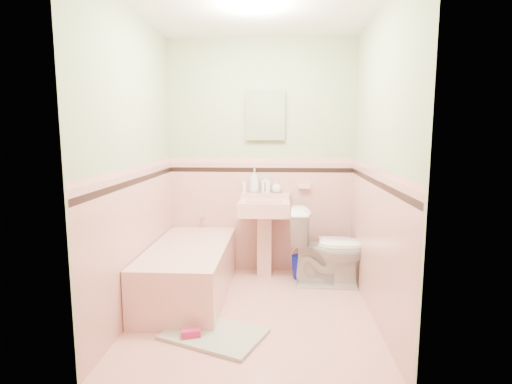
# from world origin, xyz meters

# --- Properties ---
(floor) EXTENTS (2.20, 2.20, 0.00)m
(floor) POSITION_xyz_m (0.00, 0.00, 0.00)
(floor) COLOR #E4A095
(floor) RESTS_ON ground
(ceiling) EXTENTS (2.20, 2.20, 0.00)m
(ceiling) POSITION_xyz_m (0.00, 0.00, 2.50)
(ceiling) COLOR white
(ceiling) RESTS_ON ground
(wall_back) EXTENTS (2.50, 0.00, 2.50)m
(wall_back) POSITION_xyz_m (0.00, 1.10, 1.25)
(wall_back) COLOR beige
(wall_back) RESTS_ON ground
(wall_front) EXTENTS (2.50, 0.00, 2.50)m
(wall_front) POSITION_xyz_m (0.00, -1.10, 1.25)
(wall_front) COLOR beige
(wall_front) RESTS_ON ground
(wall_left) EXTENTS (0.00, 2.50, 2.50)m
(wall_left) POSITION_xyz_m (-1.00, 0.00, 1.25)
(wall_left) COLOR beige
(wall_left) RESTS_ON ground
(wall_right) EXTENTS (0.00, 2.50, 2.50)m
(wall_right) POSITION_xyz_m (1.00, 0.00, 1.25)
(wall_right) COLOR beige
(wall_right) RESTS_ON ground
(wainscot_back) EXTENTS (2.00, 0.00, 2.00)m
(wainscot_back) POSITION_xyz_m (0.00, 1.09, 0.60)
(wainscot_back) COLOR #E7A69B
(wainscot_back) RESTS_ON ground
(wainscot_front) EXTENTS (2.00, 0.00, 2.00)m
(wainscot_front) POSITION_xyz_m (0.00, -1.09, 0.60)
(wainscot_front) COLOR #E7A69B
(wainscot_front) RESTS_ON ground
(wainscot_left) EXTENTS (0.00, 2.20, 2.20)m
(wainscot_left) POSITION_xyz_m (-0.99, 0.00, 0.60)
(wainscot_left) COLOR #E7A69B
(wainscot_left) RESTS_ON ground
(wainscot_right) EXTENTS (0.00, 2.20, 2.20)m
(wainscot_right) POSITION_xyz_m (0.99, 0.00, 0.60)
(wainscot_right) COLOR #E7A69B
(wainscot_right) RESTS_ON ground
(accent_back) EXTENTS (2.00, 0.00, 2.00)m
(accent_back) POSITION_xyz_m (0.00, 1.08, 1.12)
(accent_back) COLOR black
(accent_back) RESTS_ON ground
(accent_front) EXTENTS (2.00, 0.00, 2.00)m
(accent_front) POSITION_xyz_m (0.00, -1.08, 1.12)
(accent_front) COLOR black
(accent_front) RESTS_ON ground
(accent_left) EXTENTS (0.00, 2.20, 2.20)m
(accent_left) POSITION_xyz_m (-0.98, 0.00, 1.12)
(accent_left) COLOR black
(accent_left) RESTS_ON ground
(accent_right) EXTENTS (0.00, 2.20, 2.20)m
(accent_right) POSITION_xyz_m (0.98, 0.00, 1.12)
(accent_right) COLOR black
(accent_right) RESTS_ON ground
(cap_back) EXTENTS (2.00, 0.00, 2.00)m
(cap_back) POSITION_xyz_m (0.00, 1.08, 1.22)
(cap_back) COLOR pink
(cap_back) RESTS_ON ground
(cap_front) EXTENTS (2.00, 0.00, 2.00)m
(cap_front) POSITION_xyz_m (0.00, -1.08, 1.22)
(cap_front) COLOR pink
(cap_front) RESTS_ON ground
(cap_left) EXTENTS (0.00, 2.20, 2.20)m
(cap_left) POSITION_xyz_m (-0.98, 0.00, 1.22)
(cap_left) COLOR pink
(cap_left) RESTS_ON ground
(cap_right) EXTENTS (0.00, 2.20, 2.20)m
(cap_right) POSITION_xyz_m (0.98, 0.00, 1.22)
(cap_right) COLOR pink
(cap_right) RESTS_ON ground
(bathtub) EXTENTS (0.70, 1.50, 0.45)m
(bathtub) POSITION_xyz_m (-0.63, 0.33, 0.23)
(bathtub) COLOR #DFA49B
(bathtub) RESTS_ON floor
(tub_faucet) EXTENTS (0.04, 0.12, 0.04)m
(tub_faucet) POSITION_xyz_m (-0.63, 1.05, 0.63)
(tub_faucet) COLOR silver
(tub_faucet) RESTS_ON wall_back
(sink) EXTENTS (0.52, 0.48, 0.82)m
(sink) POSITION_xyz_m (0.05, 0.86, 0.41)
(sink) COLOR #DFA49B
(sink) RESTS_ON floor
(sink_faucet) EXTENTS (0.02, 0.02, 0.10)m
(sink_faucet) POSITION_xyz_m (0.05, 1.00, 0.95)
(sink_faucet) COLOR silver
(sink_faucet) RESTS_ON sink
(medicine_cabinet) EXTENTS (0.36, 0.04, 0.46)m
(medicine_cabinet) POSITION_xyz_m (0.05, 1.07, 1.70)
(medicine_cabinet) COLOR white
(medicine_cabinet) RESTS_ON wall_back
(soap_dish) EXTENTS (0.13, 0.07, 0.04)m
(soap_dish) POSITION_xyz_m (0.47, 1.06, 0.95)
(soap_dish) COLOR #DFA49B
(soap_dish) RESTS_ON wall_back
(soap_bottle_left) EXTENTS (0.10, 0.11, 0.26)m
(soap_bottle_left) POSITION_xyz_m (-0.06, 1.04, 1.01)
(soap_bottle_left) COLOR #B2B2B2
(soap_bottle_left) RESTS_ON sink
(soap_bottle_mid) EXTENTS (0.10, 0.11, 0.19)m
(soap_bottle_mid) POSITION_xyz_m (0.05, 1.04, 0.97)
(soap_bottle_mid) COLOR #B2B2B2
(soap_bottle_mid) RESTS_ON sink
(soap_bottle_right) EXTENTS (0.11, 0.11, 0.14)m
(soap_bottle_right) POSITION_xyz_m (0.17, 1.04, 0.95)
(soap_bottle_right) COLOR #B2B2B2
(soap_bottle_right) RESTS_ON sink
(tube) EXTENTS (0.04, 0.04, 0.12)m
(tube) POSITION_xyz_m (-0.17, 1.04, 0.94)
(tube) COLOR white
(tube) RESTS_ON sink
(toilet) EXTENTS (0.78, 0.47, 0.78)m
(toilet) POSITION_xyz_m (0.70, 0.67, 0.39)
(toilet) COLOR white
(toilet) RESTS_ON floor
(bucket) EXTENTS (0.26, 0.26, 0.23)m
(bucket) POSITION_xyz_m (0.45, 0.84, 0.12)
(bucket) COLOR #0811A5
(bucket) RESTS_ON floor
(bath_mat) EXTENTS (0.85, 0.72, 0.03)m
(bath_mat) POSITION_xyz_m (-0.28, -0.44, 0.01)
(bath_mat) COLOR gray
(bath_mat) RESTS_ON floor
(shoe) EXTENTS (0.15, 0.10, 0.06)m
(shoe) POSITION_xyz_m (-0.43, -0.52, 0.06)
(shoe) COLOR #BF1E59
(shoe) RESTS_ON bath_mat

